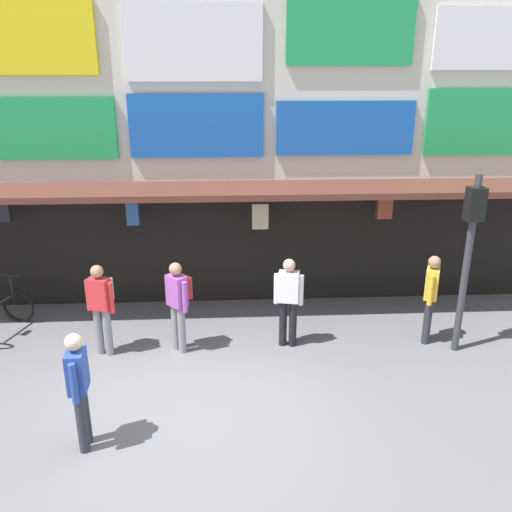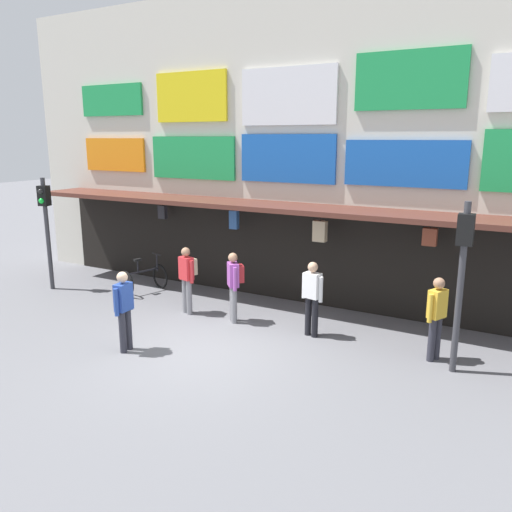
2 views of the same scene
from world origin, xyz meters
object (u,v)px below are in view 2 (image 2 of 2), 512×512
pedestrian_in_red (436,314)px  pedestrian_in_yellow (312,295)px  pedestrian_in_white (187,275)px  traffic_light_near (46,216)px  pedestrian_in_blue (124,307)px  pedestrian_in_purple (234,282)px  traffic_light_far (463,260)px  bicycle_parked (144,279)px

pedestrian_in_red → pedestrian_in_yellow: (-2.59, -0.02, 0.00)m
pedestrian_in_yellow → pedestrian_in_white: (-3.27, -0.11, 0.04)m
traffic_light_near → pedestrian_in_blue: size_ratio=1.90×
pedestrian_in_blue → pedestrian_in_purple: (1.05, 2.54, 0.04)m
pedestrian_in_red → pedestrian_in_white: 5.87m
pedestrian_in_blue → pedestrian_in_white: same height
traffic_light_near → traffic_light_far: size_ratio=1.00×
bicycle_parked → pedestrian_in_purple: 3.61m
pedestrian_in_blue → pedestrian_in_yellow: bearing=40.9°
traffic_light_far → bicycle_parked: bearing=173.1°
traffic_light_near → pedestrian_in_yellow: 8.08m
pedestrian_in_purple → pedestrian_in_yellow: size_ratio=1.00×
traffic_light_far → pedestrian_in_blue: traffic_light_far is taller
traffic_light_near → pedestrian_in_white: 4.85m
bicycle_parked → pedestrian_in_yellow: size_ratio=0.78×
traffic_light_far → pedestrian_in_white: traffic_light_far is taller
traffic_light_far → pedestrian_in_white: 6.39m
pedestrian_in_purple → traffic_light_near: bearing=-177.4°
bicycle_parked → pedestrian_in_red: pedestrian_in_red is taller
pedestrian_in_blue → pedestrian_in_yellow: 3.97m
pedestrian_in_purple → pedestrian_in_red: (4.54, 0.08, -0.04)m
bicycle_parked → pedestrian_in_blue: 4.14m
traffic_light_near → pedestrian_in_purple: traffic_light_near is taller
traffic_light_near → pedestrian_in_white: bearing=2.7°
traffic_light_far → pedestrian_in_blue: 6.54m
pedestrian_in_blue → pedestrian_in_red: (5.59, 2.62, 0.00)m
traffic_light_near → pedestrian_in_yellow: size_ratio=1.90×
pedestrian_in_purple → traffic_light_far: bearing=-2.9°
pedestrian_in_yellow → pedestrian_in_white: 3.28m
pedestrian_in_red → pedestrian_in_yellow: same height
bicycle_parked → traffic_light_near: bearing=-157.7°
pedestrian_in_white → bicycle_parked: bearing=159.1°
pedestrian_in_blue → pedestrian_in_red: same height
pedestrian_in_red → pedestrian_in_blue: bearing=-154.9°
traffic_light_far → pedestrian_in_purple: traffic_light_far is taller
pedestrian_in_white → pedestrian_in_blue: bearing=-83.7°
traffic_light_far → pedestrian_in_blue: size_ratio=1.90×
pedestrian_in_blue → pedestrian_in_yellow: size_ratio=1.00×
pedestrian_in_white → traffic_light_far: bearing=-1.9°
pedestrian_in_yellow → pedestrian_in_white: bearing=-178.1°
bicycle_parked → pedestrian_in_blue: size_ratio=0.78×
pedestrian_in_red → bicycle_parked: bearing=175.1°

